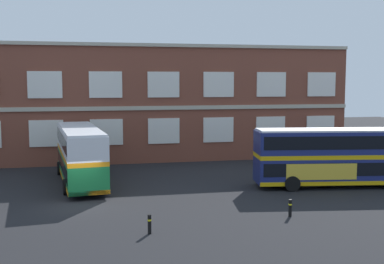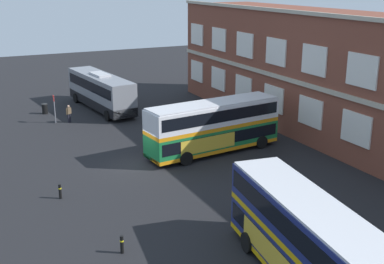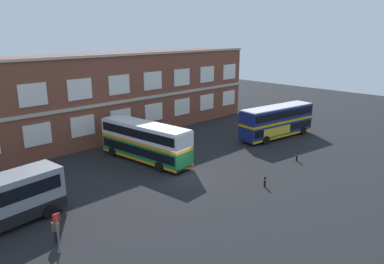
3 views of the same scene
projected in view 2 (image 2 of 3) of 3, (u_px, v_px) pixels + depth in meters
ground_plane at (164, 161)px, 37.54m from camera, size 120.00×120.00×0.00m
brick_terminal_building at (352, 79)px, 40.95m from camera, size 45.86×8.19×10.71m
double_decker_near at (213, 126)px, 38.84m from camera, size 3.81×11.22×4.07m
double_decker_middle at (306, 241)px, 21.90m from camera, size 11.25×4.10×4.07m
touring_coach at (101, 91)px, 51.89m from camera, size 12.21×3.97×3.80m
waiting_passenger at (69, 113)px, 47.33m from camera, size 0.41×0.60×1.70m
bus_stand_flag at (54, 106)px, 46.93m from camera, size 0.44×0.10×2.70m
station_litter_bin at (45, 109)px, 50.52m from camera, size 0.60×0.60×1.03m
safety_bollard_west at (122, 244)px, 24.89m from camera, size 0.19×0.19×0.95m
safety_bollard_east at (60, 191)px, 31.07m from camera, size 0.19×0.19×0.95m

